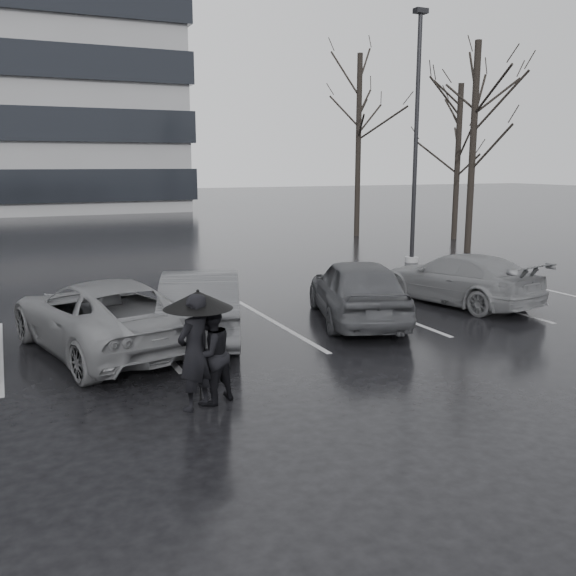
# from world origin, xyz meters

# --- Properties ---
(ground) EXTENTS (160.00, 160.00, 0.00)m
(ground) POSITION_xyz_m (0.00, 0.00, 0.00)
(ground) COLOR black
(ground) RESTS_ON ground
(car_main) EXTENTS (2.94, 4.56, 1.45)m
(car_main) POSITION_xyz_m (2.33, 2.00, 0.72)
(car_main) COLOR black
(car_main) RESTS_ON ground
(car_west_a) EXTENTS (2.68, 4.45, 1.39)m
(car_west_a) POSITION_xyz_m (-1.23, 2.10, 0.69)
(car_west_a) COLOR #29292C
(car_west_a) RESTS_ON ground
(car_west_b) EXTENTS (3.32, 5.27, 1.36)m
(car_west_b) POSITION_xyz_m (-3.19, 1.96, 0.68)
(car_west_b) COLOR #505052
(car_west_b) RESTS_ON ground
(car_east) EXTENTS (2.67, 4.65, 1.27)m
(car_east) POSITION_xyz_m (5.57, 2.56, 0.63)
(car_east) COLOR #505052
(car_east) RESTS_ON ground
(pedestrian_left) EXTENTS (0.74, 0.67, 1.69)m
(pedestrian_left) POSITION_xyz_m (-2.42, -1.61, 0.85)
(pedestrian_left) COLOR black
(pedestrian_left) RESTS_ON ground
(pedestrian_right) EXTENTS (0.90, 0.82, 1.49)m
(pedestrian_right) POSITION_xyz_m (-2.15, -1.48, 0.75)
(pedestrian_right) COLOR black
(pedestrian_right) RESTS_ON ground
(umbrella) EXTENTS (1.01, 1.01, 1.71)m
(umbrella) POSITION_xyz_m (-2.29, -1.41, 1.55)
(umbrella) COLOR black
(umbrella) RESTS_ON ground
(lamp_post) EXTENTS (0.47, 0.47, 8.55)m
(lamp_post) POSITION_xyz_m (8.53, 8.81, 3.91)
(lamp_post) COLOR gray
(lamp_post) RESTS_ON ground
(stall_stripes) EXTENTS (19.72, 5.00, 0.00)m
(stall_stripes) POSITION_xyz_m (-0.80, 2.50, 0.00)
(stall_stripes) COLOR #A8A8AA
(stall_stripes) RESTS_ON ground
(tree_east) EXTENTS (0.26, 0.26, 8.00)m
(tree_east) POSITION_xyz_m (12.00, 10.00, 4.00)
(tree_east) COLOR black
(tree_east) RESTS_ON ground
(tree_ne) EXTENTS (0.26, 0.26, 7.00)m
(tree_ne) POSITION_xyz_m (14.50, 14.00, 3.50)
(tree_ne) COLOR black
(tree_ne) RESTS_ON ground
(tree_north) EXTENTS (0.26, 0.26, 8.50)m
(tree_north) POSITION_xyz_m (11.00, 17.00, 4.25)
(tree_north) COLOR black
(tree_north) RESTS_ON ground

